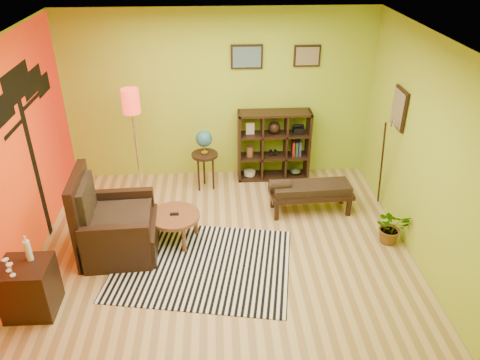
{
  "coord_description": "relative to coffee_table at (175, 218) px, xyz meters",
  "views": [
    {
      "loc": [
        -0.07,
        -5.05,
        3.94
      ],
      "look_at": [
        0.22,
        0.08,
        1.05
      ],
      "focal_mm": 35.0,
      "sensor_mm": 36.0,
      "label": 1
    }
  ],
  "objects": [
    {
      "name": "ground",
      "position": [
        0.66,
        -0.29,
        -0.36
      ],
      "size": [
        5.0,
        5.0,
        0.0
      ],
      "primitive_type": "plane",
      "color": "tan",
      "rests_on": "ground"
    },
    {
      "name": "room_shell",
      "position": [
        0.57,
        -0.28,
        1.44
      ],
      "size": [
        5.04,
        4.54,
        2.82
      ],
      "color": "#A1C22A",
      "rests_on": "ground"
    },
    {
      "name": "zebra_rug",
      "position": [
        0.36,
        -0.56,
        -0.36
      ],
      "size": [
        2.52,
        2.07,
        0.01
      ],
      "primitive_type": "cube",
      "rotation": [
        0.0,
        0.0,
        -0.17
      ],
      "color": "white",
      "rests_on": "ground"
    },
    {
      "name": "coffee_table",
      "position": [
        0.0,
        0.0,
        0.0
      ],
      "size": [
        0.69,
        0.69,
        0.44
      ],
      "color": "brown",
      "rests_on": "ground"
    },
    {
      "name": "armchair",
      "position": [
        -0.79,
        -0.2,
        -0.01
      ],
      "size": [
        1.02,
        1.03,
        1.18
      ],
      "color": "black",
      "rests_on": "ground"
    },
    {
      "name": "side_cabinet",
      "position": [
        -1.54,
        -1.25,
        -0.04
      ],
      "size": [
        0.55,
        0.5,
        0.96
      ],
      "color": "black",
      "rests_on": "ground"
    },
    {
      "name": "floor_lamp",
      "position": [
        -0.63,
        1.23,
        1.09
      ],
      "size": [
        0.27,
        0.27,
        1.79
      ],
      "color": "silver",
      "rests_on": "ground"
    },
    {
      "name": "globe_table",
      "position": [
        0.4,
        1.43,
        0.42
      ],
      "size": [
        0.42,
        0.42,
        1.03
      ],
      "color": "black",
      "rests_on": "ground"
    },
    {
      "name": "cube_shelf",
      "position": [
        1.57,
        1.74,
        0.24
      ],
      "size": [
        1.2,
        0.35,
        1.2
      ],
      "color": "black",
      "rests_on": "ground"
    },
    {
      "name": "bench",
      "position": [
        1.97,
        0.63,
        0.0
      ],
      "size": [
        1.28,
        0.5,
        0.58
      ],
      "color": "black",
      "rests_on": "ground"
    },
    {
      "name": "potted_plant",
      "position": [
        2.96,
        -0.21,
        -0.17
      ],
      "size": [
        0.47,
        0.52,
        0.39
      ],
      "primitive_type": "imported",
      "rotation": [
        0.0,
        0.0,
        -0.04
      ],
      "color": "#26661E",
      "rests_on": "ground"
    }
  ]
}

